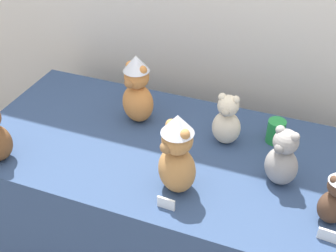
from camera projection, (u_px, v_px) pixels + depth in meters
display_table at (168, 205)px, 2.15m from camera, size 1.76×0.86×0.72m
teddy_bear_cocoa at (336, 197)px, 1.53m from camera, size 0.14×0.13×0.25m
teddy_bear_caramel at (177, 155)px, 1.63m from camera, size 0.21×0.20×0.35m
teddy_bear_cream at (227, 121)px, 1.90m from camera, size 0.13×0.11×0.25m
teddy_bear_ginger at (137, 90)px, 2.01m from camera, size 0.19×0.17×0.34m
teddy_bear_ash at (282, 159)px, 1.69m from camera, size 0.17×0.16×0.26m
party_cup_green at (276, 131)px, 1.94m from camera, size 0.08×0.08×0.11m
name_card_front_left at (328, 235)px, 1.51m from camera, size 0.07×0.01×0.05m
name_card_front_middle at (166, 203)px, 1.63m from camera, size 0.07×0.01×0.05m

